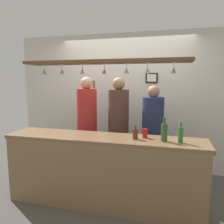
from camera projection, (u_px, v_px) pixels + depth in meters
name	position (u px, v px, depth m)	size (l,w,h in m)	color
ground_plane	(110.00, 191.00, 3.43)	(8.00, 8.00, 0.00)	#4C4742
back_wall	(125.00, 102.00, 4.29)	(4.40, 0.06, 2.60)	silver
bar_counter	(100.00, 163.00, 2.86)	(2.70, 0.55, 0.96)	brown
overhead_glass_rack	(104.00, 62.00, 2.86)	(2.20, 0.36, 0.04)	brown
hanging_wineglass_far_left	(44.00, 71.00, 3.10)	(0.07, 0.07, 0.13)	silver
hanging_wineglass_left	(62.00, 71.00, 3.01)	(0.07, 0.07, 0.13)	silver
hanging_wineglass_center_left	(82.00, 71.00, 2.92)	(0.07, 0.07, 0.13)	silver
hanging_wineglass_center	(104.00, 71.00, 2.92)	(0.07, 0.07, 0.13)	silver
hanging_wineglass_center_right	(126.00, 70.00, 2.75)	(0.07, 0.07, 0.13)	silver
hanging_wineglass_right	(147.00, 70.00, 2.68)	(0.07, 0.07, 0.13)	silver
hanging_wineglass_far_right	(174.00, 70.00, 2.67)	(0.07, 0.07, 0.13)	silver
person_left_red_shirt	(87.00, 118.00, 3.79)	(0.34, 0.34, 1.77)	#2D334C
person_middle_brown_shirt	(118.00, 120.00, 3.64)	(0.34, 0.34, 1.76)	#2D334C
person_right_navy_shirt	(153.00, 126.00, 3.51)	(0.34, 0.34, 1.64)	#2D334C
bottle_beer_green_import	(181.00, 135.00, 2.65)	(0.06, 0.06, 0.26)	#336B2D
bottle_beer_brown_stubby	(135.00, 134.00, 2.84)	(0.07, 0.07, 0.18)	#512D14
bottle_champagne_green	(164.00, 132.00, 2.73)	(0.08, 0.08, 0.30)	#2D5623
drink_can	(145.00, 133.00, 2.89)	(0.07, 0.07, 0.12)	red
picture_frame_caricature	(89.00, 89.00, 4.41)	(0.26, 0.02, 0.34)	brown
picture_frame_upper_small	(152.00, 78.00, 4.06)	(0.22, 0.02, 0.18)	black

